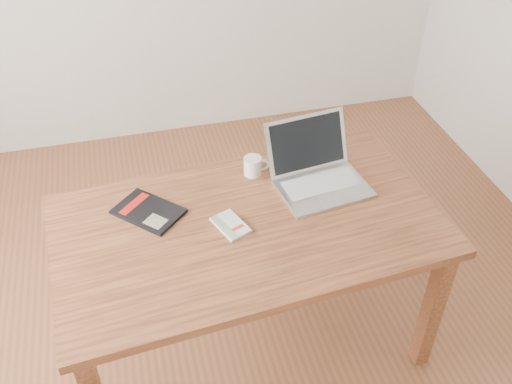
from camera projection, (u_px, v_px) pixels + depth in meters
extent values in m
plane|color=brown|center=(217.00, 357.00, 2.67)|extent=(4.00, 4.00, 0.00)
cube|color=brown|center=(248.00, 226.00, 2.29)|extent=(1.61, 1.00, 0.04)
cube|color=brown|center=(432.00, 310.00, 2.44)|extent=(0.07, 0.07, 0.71)
cube|color=brown|center=(78.00, 269.00, 2.62)|extent=(0.07, 0.07, 0.71)
cube|color=brown|center=(353.00, 203.00, 2.98)|extent=(0.07, 0.07, 0.71)
cube|color=beige|center=(231.00, 225.00, 2.26)|extent=(0.15, 0.18, 0.01)
cube|color=silver|center=(231.00, 225.00, 2.26)|extent=(0.15, 0.18, 0.01)
cube|color=gray|center=(224.00, 227.00, 2.24)|extent=(0.09, 0.16, 0.00)
cube|color=red|center=(238.00, 227.00, 2.24)|extent=(0.06, 0.03, 0.00)
cube|color=black|center=(148.00, 211.00, 2.32)|extent=(0.31, 0.31, 0.01)
cube|color=#A6150B|center=(134.00, 204.00, 2.35)|extent=(0.13, 0.13, 0.00)
cube|color=gray|center=(156.00, 221.00, 2.26)|extent=(0.10, 0.10, 0.00)
cube|color=silver|center=(324.00, 189.00, 2.43)|extent=(0.41, 0.31, 0.02)
cube|color=silver|center=(320.00, 183.00, 2.45)|extent=(0.34, 0.18, 0.00)
cube|color=#BCBCC1|center=(333.00, 198.00, 2.37)|extent=(0.12, 0.07, 0.00)
cube|color=silver|center=(307.00, 143.00, 2.48)|extent=(0.38, 0.15, 0.23)
cube|color=black|center=(307.00, 143.00, 2.48)|extent=(0.34, 0.13, 0.20)
cylinder|color=white|center=(253.00, 166.00, 2.50)|extent=(0.08, 0.08, 0.08)
cylinder|color=black|center=(253.00, 159.00, 2.48)|extent=(0.06, 0.06, 0.01)
torus|color=white|center=(263.00, 165.00, 2.51)|extent=(0.06, 0.02, 0.06)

